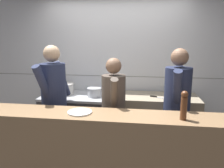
{
  "coord_description": "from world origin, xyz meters",
  "views": [
    {
      "loc": [
        0.47,
        -2.5,
        1.83
      ],
      "look_at": [
        0.03,
        0.68,
        1.15
      ],
      "focal_mm": 35.0,
      "sensor_mm": 36.0,
      "label": 1
    }
  ],
  "objects_px": {
    "chefs_knife": "(158,97)",
    "pepper_mill": "(184,105)",
    "chef_sous": "(114,109)",
    "chef_line": "(177,105)",
    "sauce_pot": "(94,92)",
    "plated_dish_main": "(80,112)",
    "oven_range": "(79,119)",
    "stock_pot": "(64,88)",
    "chef_head_cook": "(54,100)"
  },
  "relations": [
    {
      "from": "chefs_knife",
      "to": "pepper_mill",
      "type": "distance_m",
      "value": 1.2
    },
    {
      "from": "chef_sous",
      "to": "chef_line",
      "type": "distance_m",
      "value": 0.85
    },
    {
      "from": "sauce_pot",
      "to": "plated_dish_main",
      "type": "xyz_separation_m",
      "value": [
        0.09,
        -1.16,
        0.05
      ]
    },
    {
      "from": "oven_range",
      "to": "chef_line",
      "type": "height_order",
      "value": "chef_line"
    },
    {
      "from": "stock_pot",
      "to": "plated_dish_main",
      "type": "distance_m",
      "value": 1.42
    },
    {
      "from": "chef_sous",
      "to": "chefs_knife",
      "type": "bearing_deg",
      "value": 33.51
    },
    {
      "from": "chefs_knife",
      "to": "chef_head_cook",
      "type": "height_order",
      "value": "chef_head_cook"
    },
    {
      "from": "plated_dish_main",
      "to": "sauce_pot",
      "type": "bearing_deg",
      "value": 94.48
    },
    {
      "from": "stock_pot",
      "to": "pepper_mill",
      "type": "relative_size",
      "value": 1.12
    },
    {
      "from": "chef_line",
      "to": "chefs_knife",
      "type": "bearing_deg",
      "value": 121.84
    },
    {
      "from": "chefs_knife",
      "to": "chef_head_cook",
      "type": "relative_size",
      "value": 0.19
    },
    {
      "from": "plated_dish_main",
      "to": "chef_head_cook",
      "type": "bearing_deg",
      "value": 133.84
    },
    {
      "from": "chef_head_cook",
      "to": "chef_sous",
      "type": "height_order",
      "value": "chef_head_cook"
    },
    {
      "from": "chef_head_cook",
      "to": "chef_line",
      "type": "relative_size",
      "value": 1.02
    },
    {
      "from": "sauce_pot",
      "to": "chef_head_cook",
      "type": "distance_m",
      "value": 0.75
    },
    {
      "from": "oven_range",
      "to": "chef_line",
      "type": "distance_m",
      "value": 1.74
    },
    {
      "from": "pepper_mill",
      "to": "sauce_pot",
      "type": "bearing_deg",
      "value": 135.22
    },
    {
      "from": "sauce_pot",
      "to": "plated_dish_main",
      "type": "relative_size",
      "value": 0.85
    },
    {
      "from": "sauce_pot",
      "to": "chefs_knife",
      "type": "relative_size",
      "value": 0.73
    },
    {
      "from": "sauce_pot",
      "to": "chef_head_cook",
      "type": "xyz_separation_m",
      "value": [
        -0.45,
        -0.6,
        0.02
      ]
    },
    {
      "from": "oven_range",
      "to": "chef_head_cook",
      "type": "xyz_separation_m",
      "value": [
        -0.16,
        -0.64,
        0.53
      ]
    },
    {
      "from": "sauce_pot",
      "to": "chef_line",
      "type": "relative_size",
      "value": 0.14
    },
    {
      "from": "sauce_pot",
      "to": "pepper_mill",
      "type": "height_order",
      "value": "pepper_mill"
    },
    {
      "from": "chefs_knife",
      "to": "plated_dish_main",
      "type": "xyz_separation_m",
      "value": [
        -0.96,
        -1.11,
        0.09
      ]
    },
    {
      "from": "chefs_knife",
      "to": "chef_sous",
      "type": "height_order",
      "value": "chef_sous"
    },
    {
      "from": "sauce_pot",
      "to": "plated_dish_main",
      "type": "height_order",
      "value": "sauce_pot"
    },
    {
      "from": "plated_dish_main",
      "to": "chef_sous",
      "type": "distance_m",
      "value": 0.62
    },
    {
      "from": "sauce_pot",
      "to": "chefs_knife",
      "type": "xyz_separation_m",
      "value": [
        1.05,
        -0.05,
        -0.04
      ]
    },
    {
      "from": "pepper_mill",
      "to": "chef_head_cook",
      "type": "relative_size",
      "value": 0.18
    },
    {
      "from": "stock_pot",
      "to": "chefs_knife",
      "type": "bearing_deg",
      "value": -5.31
    },
    {
      "from": "stock_pot",
      "to": "pepper_mill",
      "type": "xyz_separation_m",
      "value": [
        1.78,
        -1.31,
        0.18
      ]
    },
    {
      "from": "sauce_pot",
      "to": "oven_range",
      "type": "bearing_deg",
      "value": 170.7
    },
    {
      "from": "sauce_pot",
      "to": "chef_head_cook",
      "type": "height_order",
      "value": "chef_head_cook"
    },
    {
      "from": "oven_range",
      "to": "sauce_pot",
      "type": "relative_size",
      "value": 5.09
    },
    {
      "from": "oven_range",
      "to": "sauce_pot",
      "type": "xyz_separation_m",
      "value": [
        0.3,
        -0.05,
        0.51
      ]
    },
    {
      "from": "chef_sous",
      "to": "chef_line",
      "type": "xyz_separation_m",
      "value": [
        0.84,
        0.07,
        0.07
      ]
    },
    {
      "from": "chefs_knife",
      "to": "sauce_pot",
      "type": "bearing_deg",
      "value": 177.39
    },
    {
      "from": "chef_head_cook",
      "to": "oven_range",
      "type": "bearing_deg",
      "value": 91.33
    },
    {
      "from": "pepper_mill",
      "to": "chefs_knife",
      "type": "bearing_deg",
      "value": 98.41
    },
    {
      "from": "stock_pot",
      "to": "pepper_mill",
      "type": "height_order",
      "value": "pepper_mill"
    },
    {
      "from": "stock_pot",
      "to": "chef_line",
      "type": "bearing_deg",
      "value": -20.38
    },
    {
      "from": "chefs_knife",
      "to": "chef_head_cook",
      "type": "bearing_deg",
      "value": -159.97
    },
    {
      "from": "chef_sous",
      "to": "pepper_mill",
      "type": "bearing_deg",
      "value": -44.59
    },
    {
      "from": "plated_dish_main",
      "to": "chef_head_cook",
      "type": "distance_m",
      "value": 0.78
    },
    {
      "from": "chef_head_cook",
      "to": "stock_pot",
      "type": "bearing_deg",
      "value": 113.62
    },
    {
      "from": "stock_pot",
      "to": "sauce_pot",
      "type": "relative_size",
      "value": 1.47
    },
    {
      "from": "plated_dish_main",
      "to": "chef_sous",
      "type": "xyz_separation_m",
      "value": [
        0.32,
        0.52,
        -0.12
      ]
    },
    {
      "from": "chef_head_cook",
      "to": "chef_line",
      "type": "height_order",
      "value": "chef_head_cook"
    },
    {
      "from": "stock_pot",
      "to": "chef_head_cook",
      "type": "height_order",
      "value": "chef_head_cook"
    },
    {
      "from": "sauce_pot",
      "to": "plated_dish_main",
      "type": "bearing_deg",
      "value": -85.52
    }
  ]
}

